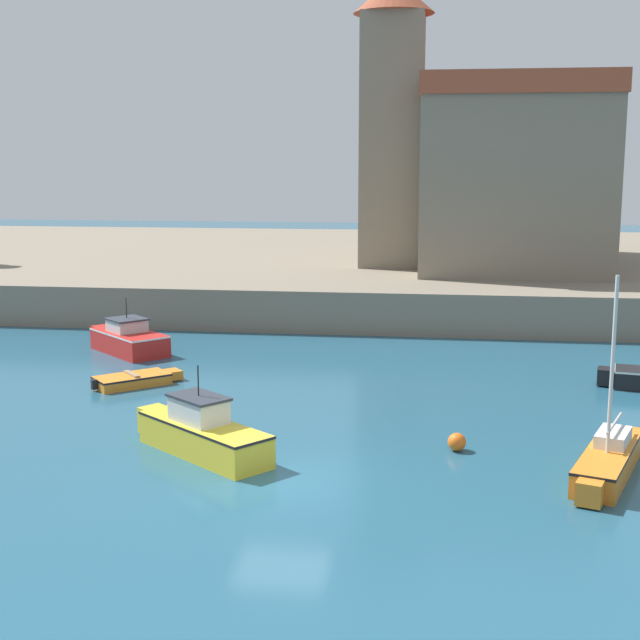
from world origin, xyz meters
name	(u,v)px	position (x,y,z in m)	size (l,w,h in m)	color
ground_plane	(281,482)	(0.00, 0.00, 0.00)	(200.00, 200.00, 0.00)	#235670
quay_seawall	(383,266)	(0.00, 40.22, 1.05)	(120.00, 40.00, 2.10)	gray
motorboat_yellow_0	(201,432)	(-2.71, 1.97, 0.64)	(4.84, 4.22, 2.62)	yellow
motorboat_red_1	(127,339)	(-9.65, 15.06, 0.59)	(4.56, 4.37, 2.43)	red
dinghy_orange_4	(135,379)	(-7.32, 9.41, 0.23)	(3.17, 3.01, 0.49)	orange
sailboat_orange_5	(609,458)	(8.69, 1.78, 0.45)	(2.72, 5.35, 5.47)	orange
mooring_buoy	(457,442)	(4.65, 3.21, 0.27)	(0.54, 0.54, 0.54)	orange
church	(496,168)	(7.26, 34.21, 7.93)	(14.65, 18.25, 16.67)	gray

